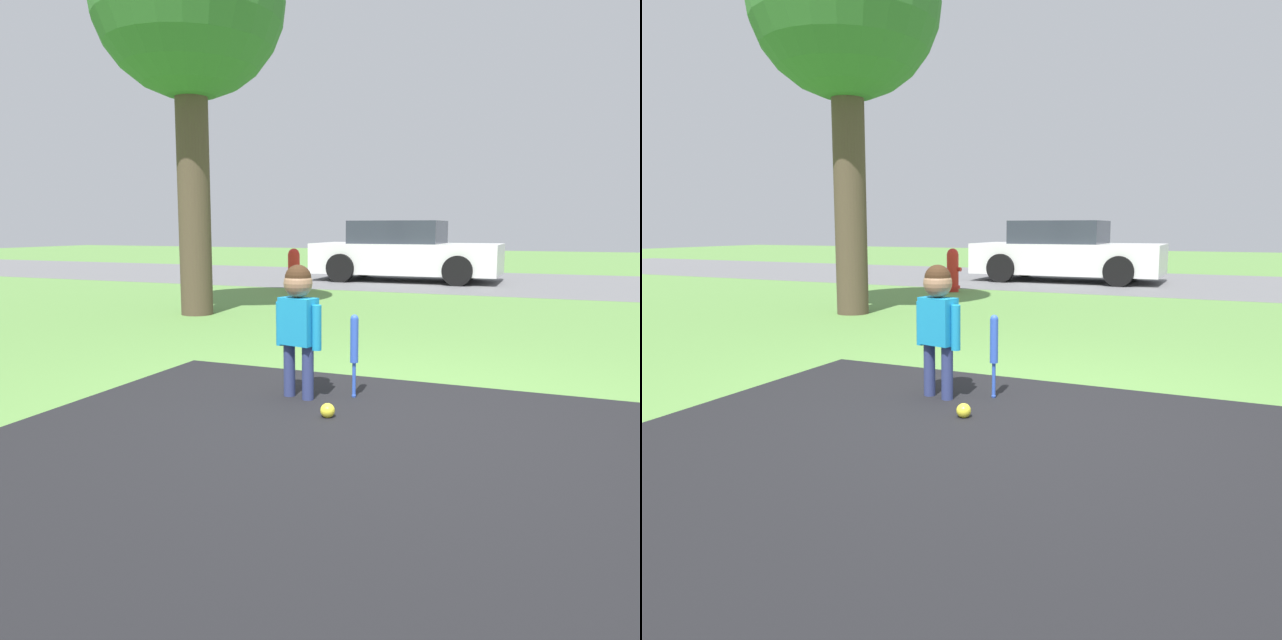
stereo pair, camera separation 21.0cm
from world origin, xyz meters
TOP-DOWN VIEW (x-y plane):
  - ground_plane at (0.00, 0.00)m, footprint 60.00×60.00m
  - street_strip at (0.00, 10.52)m, footprint 40.00×6.00m
  - child at (-0.64, 0.22)m, footprint 0.38×0.20m
  - baseball_bat at (-0.27, 0.38)m, footprint 0.06×0.06m
  - sports_ball at (-0.27, -0.13)m, footprint 0.09×0.09m
  - fire_hydrant at (-3.76, 6.93)m, footprint 0.31×0.28m
  - parked_car at (-2.46, 10.09)m, footprint 4.15×1.99m
  - tree_near_driveway at (-3.72, 3.62)m, footprint 2.55×2.55m

SIDE VIEW (x-z plane):
  - ground_plane at x=0.00m, z-range 0.00..0.00m
  - street_strip at x=0.00m, z-range 0.00..0.01m
  - sports_ball at x=-0.27m, z-range 0.00..0.09m
  - baseball_bat at x=-0.27m, z-range 0.09..0.69m
  - fire_hydrant at x=-3.76m, z-range -0.01..0.81m
  - child at x=-0.64m, z-range 0.14..1.09m
  - parked_car at x=-2.46m, z-range -0.04..1.31m
  - tree_near_driveway at x=-3.72m, z-range 1.35..6.78m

